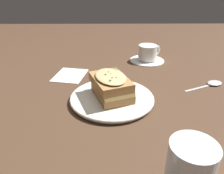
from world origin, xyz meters
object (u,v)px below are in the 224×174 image
object	(u,v)px
spoon	(213,84)
napkin	(70,75)
teacup_with_saucer	(148,54)
dinner_plate	(112,98)
sandwich	(111,86)
water_glass	(189,171)

from	to	relation	value
spoon	napkin	xyz separation A→B (m)	(0.08, 0.51, -0.00)
teacup_with_saucer	dinner_plate	bearing A→B (deg)	-148.79
sandwich	water_glass	bearing A→B (deg)	-158.06
dinner_plate	napkin	bearing A→B (deg)	40.05
sandwich	spoon	size ratio (longest dim) A/B	1.06
sandwich	teacup_with_saucer	xyz separation A→B (m)	(0.35, -0.16, -0.02)
dinner_plate	sandwich	world-z (taller)	sandwich
water_glass	napkin	xyz separation A→B (m)	(0.51, 0.28, -0.05)
dinner_plate	spoon	xyz separation A→B (m)	(0.10, -0.35, -0.00)
napkin	dinner_plate	bearing A→B (deg)	-139.95
spoon	napkin	size ratio (longest dim) A/B	1.17
water_glass	teacup_with_saucer	bearing A→B (deg)	-3.12
spoon	dinner_plate	bearing A→B (deg)	-97.79
napkin	teacup_with_saucer	bearing A→B (deg)	-63.78
teacup_with_saucer	spoon	size ratio (longest dim) A/B	0.98
spoon	napkin	bearing A→B (deg)	-123.62
napkin	water_glass	bearing A→B (deg)	-150.76
sandwich	napkin	size ratio (longest dim) A/B	1.24
water_glass	dinner_plate	bearing A→B (deg)	21.48
dinner_plate	spoon	world-z (taller)	dinner_plate
dinner_plate	water_glass	size ratio (longest dim) A/B	2.37
sandwich	dinner_plate	bearing A→B (deg)	-39.41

